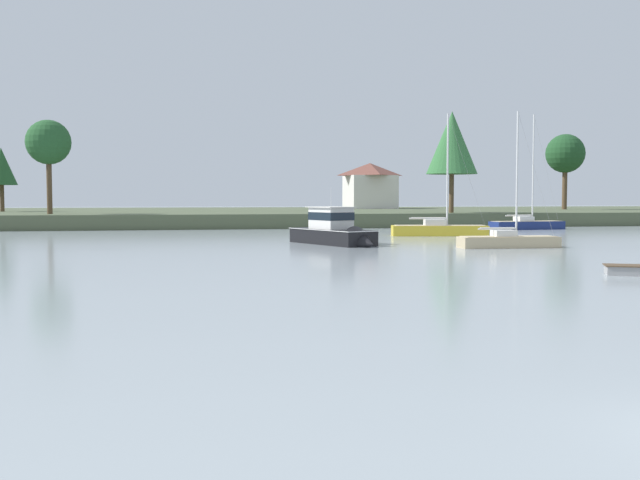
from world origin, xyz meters
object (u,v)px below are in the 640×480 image
Objects in this scene: sailboat_yellow at (439,233)px; sailboat_sand at (508,244)px; cruiser_black at (338,236)px; sailboat_navy at (527,227)px.

sailboat_sand is at bearing -92.16° from sailboat_yellow.
cruiser_black is 0.93× the size of sailboat_sand.
sailboat_navy is (15.06, 27.59, 0.05)m from sailboat_sand.
sailboat_yellow is 1.17× the size of sailboat_sand.
sailboat_yellow is 18.12m from sailboat_navy.
sailboat_navy reaches higher than cruiser_black.
sailboat_navy is at bearing 39.37° from cruiser_black.
sailboat_yellow reaches higher than cruiser_black.
sailboat_yellow is 0.90× the size of sailboat_navy.
sailboat_sand is (-0.63, -16.64, -0.04)m from sailboat_yellow.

